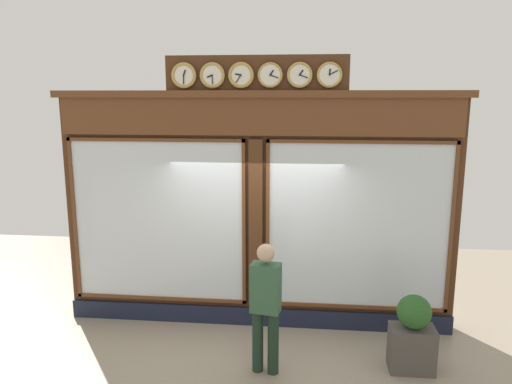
{
  "coord_description": "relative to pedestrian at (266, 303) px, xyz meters",
  "views": [
    {
      "loc": [
        -0.71,
        6.89,
        3.45
      ],
      "look_at": [
        0.0,
        0.0,
        2.07
      ],
      "focal_mm": 34.15,
      "sensor_mm": 36.0,
      "label": 1
    }
  ],
  "objects": [
    {
      "name": "shop_facade",
      "position": [
        0.25,
        -1.41,
        0.86
      ],
      "size": [
        5.91,
        0.42,
        4.0
      ],
      "color": "#4C2B16",
      "rests_on": "ground_plane"
    },
    {
      "name": "pedestrian",
      "position": [
        0.0,
        0.0,
        0.0
      ],
      "size": [
        0.39,
        0.28,
        1.69
      ],
      "color": "#1C2F21",
      "rests_on": "ground_plane"
    },
    {
      "name": "planter_box",
      "position": [
        -1.85,
        -0.23,
        -0.64
      ],
      "size": [
        0.56,
        0.36,
        0.58
      ],
      "primitive_type": "cube",
      "color": "#4C4742",
      "rests_on": "ground_plane"
    },
    {
      "name": "planter_shrub",
      "position": [
        -1.85,
        -0.23,
        -0.14
      ],
      "size": [
        0.43,
        0.43,
        0.43
      ],
      "primitive_type": "sphere",
      "color": "#285623",
      "rests_on": "planter_box"
    }
  ]
}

